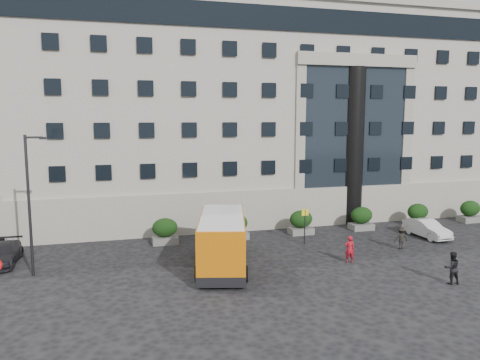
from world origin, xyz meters
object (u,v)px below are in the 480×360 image
object	(u,v)px
hedge_c	(301,222)
hedge_e	(418,215)
white_taxi	(427,229)
hedge_a	(165,231)
street_lamp	(30,200)
bus_stop_sign	(305,220)
parked_car_c	(3,254)
hedge_d	(361,218)
pedestrian_c	(401,238)
pedestrian_b	(452,268)
minibus	(222,239)
hedge_f	(470,211)
hedge_b	(236,226)
pedestrian_a	(350,249)
red_truck	(10,207)

from	to	relation	value
hedge_c	hedge_e	world-z (taller)	same
hedge_e	white_taxi	size ratio (longest dim) A/B	0.46
hedge_a	hedge_e	bearing A→B (deg)	0.00
street_lamp	bus_stop_sign	bearing A→B (deg)	6.54
bus_stop_sign	parked_car_c	xyz separation A→B (m)	(-19.60, 0.83, -1.10)
hedge_a	parked_car_c	bearing A→B (deg)	-168.99
hedge_d	parked_car_c	bearing A→B (deg)	-175.63
pedestrian_c	hedge_a	bearing A→B (deg)	-15.14
pedestrian_b	pedestrian_c	world-z (taller)	pedestrian_b
hedge_c	pedestrian_c	bearing A→B (deg)	-48.71
minibus	parked_car_c	distance (m)	13.55
hedge_f	bus_stop_sign	size ratio (longest dim) A/B	0.73
hedge_b	pedestrian_a	world-z (taller)	hedge_b
bus_stop_sign	white_taxi	bearing A→B (deg)	-3.77
hedge_b	hedge_d	distance (m)	10.40
red_truck	minibus	bearing A→B (deg)	-35.90
hedge_d	minibus	xyz separation A→B (m)	(-12.91, -6.29, 0.82)
white_taxi	parked_car_c	bearing A→B (deg)	173.35
bus_stop_sign	pedestrian_a	distance (m)	4.78
parked_car_c	white_taxi	bearing A→B (deg)	-1.27
hedge_d	pedestrian_a	bearing A→B (deg)	-124.49
hedge_d	street_lamp	distance (m)	24.27
hedge_b	bus_stop_sign	bearing A→B (deg)	-33.07
hedge_c	hedge_d	bearing A→B (deg)	0.00
street_lamp	bus_stop_sign	distance (m)	17.75
white_taxi	pedestrian_b	size ratio (longest dim) A/B	2.26
hedge_d	hedge_e	xyz separation A→B (m)	(5.20, 0.00, 0.00)
bus_stop_sign	white_taxi	size ratio (longest dim) A/B	0.63
parked_car_c	hedge_c	bearing A→B (deg)	7.08
hedge_c	pedestrian_c	world-z (taller)	hedge_c
red_truck	pedestrian_a	bearing A→B (deg)	-25.54
street_lamp	white_taxi	xyz separation A→B (m)	(27.04, 1.37, -3.71)
hedge_d	white_taxi	bearing A→B (deg)	-44.41
hedge_f	parked_car_c	world-z (taller)	hedge_f
parked_car_c	hedge_f	bearing A→B (deg)	4.72
hedge_f	pedestrian_b	bearing A→B (deg)	-134.47
hedge_e	white_taxi	bearing A→B (deg)	-116.27
hedge_b	pedestrian_b	distance (m)	15.06
hedge_c	minibus	size ratio (longest dim) A/B	0.23
hedge_b	red_truck	size ratio (longest dim) A/B	0.36
hedge_b	hedge_d	bearing A→B (deg)	0.00
hedge_c	pedestrian_b	size ratio (longest dim) A/B	1.04
minibus	parked_car_c	world-z (taller)	minibus
red_truck	hedge_c	bearing A→B (deg)	-12.26
pedestrian_c	bus_stop_sign	bearing A→B (deg)	-20.87
hedge_e	red_truck	world-z (taller)	red_truck
street_lamp	pedestrian_b	bearing A→B (deg)	-18.63
minibus	pedestrian_b	xyz separation A→B (m)	(11.33, -5.92, -0.86)
hedge_e	street_lamp	bearing A→B (deg)	-170.52
white_taxi	bus_stop_sign	bearing A→B (deg)	172.46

